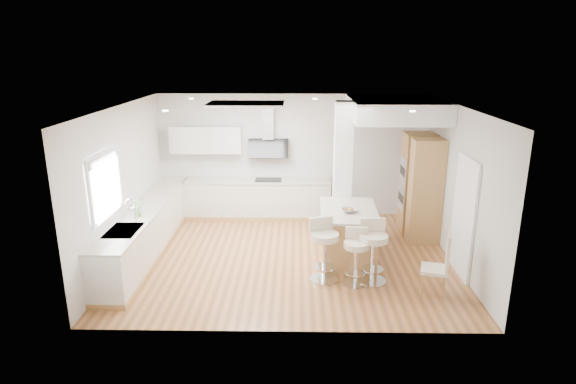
{
  "coord_description": "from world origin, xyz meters",
  "views": [
    {
      "loc": [
        0.13,
        -8.32,
        3.74
      ],
      "look_at": [
        -0.02,
        0.4,
        1.15
      ],
      "focal_mm": 30.0,
      "sensor_mm": 36.0,
      "label": 1
    }
  ],
  "objects_px": {
    "bar_stool_a": "(324,246)",
    "dining_chair": "(441,262)",
    "peninsula": "(348,233)",
    "bar_stool_c": "(373,248)",
    "bar_stool_b": "(356,254)"
  },
  "relations": [
    {
      "from": "bar_stool_a",
      "to": "bar_stool_c",
      "type": "distance_m",
      "value": 0.8
    },
    {
      "from": "bar_stool_b",
      "to": "bar_stool_a",
      "type": "bearing_deg",
      "value": 169.55
    },
    {
      "from": "peninsula",
      "to": "bar_stool_b",
      "type": "relative_size",
      "value": 1.66
    },
    {
      "from": "bar_stool_c",
      "to": "dining_chair",
      "type": "xyz_separation_m",
      "value": [
        0.99,
        -0.44,
        -0.04
      ]
    },
    {
      "from": "dining_chair",
      "to": "peninsula",
      "type": "bearing_deg",
      "value": 148.62
    },
    {
      "from": "bar_stool_a",
      "to": "dining_chair",
      "type": "relative_size",
      "value": 1.02
    },
    {
      "from": "bar_stool_a",
      "to": "bar_stool_c",
      "type": "xyz_separation_m",
      "value": [
        0.8,
        -0.06,
        0.0
      ]
    },
    {
      "from": "peninsula",
      "to": "bar_stool_c",
      "type": "bearing_deg",
      "value": -70.52
    },
    {
      "from": "bar_stool_a",
      "to": "dining_chair",
      "type": "bearing_deg",
      "value": -35.06
    },
    {
      "from": "bar_stool_b",
      "to": "bar_stool_c",
      "type": "height_order",
      "value": "bar_stool_c"
    },
    {
      "from": "peninsula",
      "to": "bar_stool_b",
      "type": "distance_m",
      "value": 1.08
    },
    {
      "from": "bar_stool_b",
      "to": "dining_chair",
      "type": "relative_size",
      "value": 0.91
    },
    {
      "from": "bar_stool_c",
      "to": "bar_stool_b",
      "type": "bearing_deg",
      "value": -162.71
    },
    {
      "from": "bar_stool_c",
      "to": "peninsula",
      "type": "bearing_deg",
      "value": 107.23
    },
    {
      "from": "bar_stool_a",
      "to": "dining_chair",
      "type": "distance_m",
      "value": 1.86
    }
  ]
}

